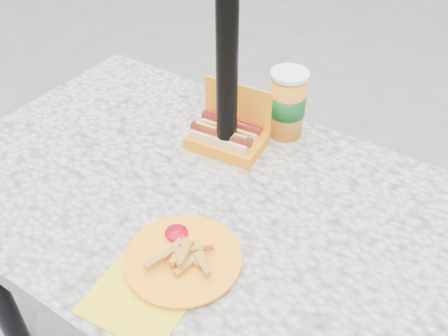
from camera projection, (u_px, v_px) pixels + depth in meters
The scene contains 5 objects.
picnic_table at pixel (190, 221), 1.22m from camera, with size 1.20×0.80×0.75m.
umbrella_pole at pixel (227, 20), 1.03m from camera, with size 0.05×0.05×2.20m, color black.
hotdog_box at pixel (227, 135), 1.25m from camera, with size 0.20×0.14×0.15m.
fries_plate at pixel (179, 261), 0.97m from camera, with size 0.23×0.32×0.05m.
soda_cup at pixel (287, 104), 1.26m from camera, with size 0.10×0.10×0.18m.
Camera 1 is at (0.54, -0.66, 1.53)m, focal length 40.00 mm.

